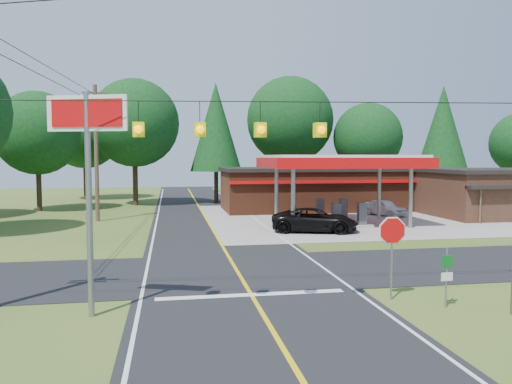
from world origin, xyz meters
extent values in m
plane|color=#3A551E|center=(0.00, 0.00, 0.00)|extent=(120.00, 120.00, 0.00)
cube|color=black|center=(0.00, 0.00, 0.01)|extent=(8.00, 120.00, 0.02)
cube|color=black|center=(0.00, 0.00, 0.01)|extent=(70.00, 7.00, 0.02)
cube|color=yellow|center=(0.00, 0.00, 0.03)|extent=(0.15, 110.00, 0.00)
cylinder|color=gray|center=(5.00, 10.50, 2.10)|extent=(0.28, 0.28, 4.20)
cylinder|color=gray|center=(5.00, 15.50, 2.10)|extent=(0.28, 0.28, 4.20)
cylinder|color=gray|center=(13.00, 10.50, 2.10)|extent=(0.28, 0.28, 4.20)
cylinder|color=gray|center=(13.00, 15.50, 2.10)|extent=(0.28, 0.28, 4.20)
cube|color=red|center=(9.00, 13.00, 4.35)|extent=(10.60, 7.40, 0.70)
cube|color=white|center=(9.00, 13.00, 4.75)|extent=(10.00, 7.00, 0.25)
cube|color=#9E9B93|center=(9.00, 11.20, 0.13)|extent=(3.20, 0.90, 0.22)
cube|color=#3F3F44|center=(8.10, 11.20, 0.95)|extent=(0.55, 0.45, 1.50)
cube|color=#3F3F44|center=(9.90, 11.20, 0.95)|extent=(0.55, 0.45, 1.50)
cube|color=#9E9B93|center=(9.00, 14.80, 0.13)|extent=(3.20, 0.90, 0.22)
cube|color=#3F3F44|center=(8.10, 14.80, 0.95)|extent=(0.55, 0.45, 1.50)
cube|color=#3F3F44|center=(9.90, 14.80, 0.95)|extent=(0.55, 0.45, 1.50)
cube|color=brown|center=(10.00, 23.00, 1.75)|extent=(16.00, 7.00, 3.50)
cube|color=black|center=(10.00, 23.00, 3.65)|extent=(16.40, 7.40, 0.30)
cube|color=red|center=(10.00, 19.40, 2.70)|extent=(16.00, 0.50, 0.25)
cylinder|color=#473828|center=(-8.00, 18.00, 5.00)|extent=(0.30, 0.30, 10.00)
cube|color=#473828|center=(-8.00, 18.00, 9.40)|extent=(1.80, 0.12, 0.12)
cube|color=#473828|center=(-8.00, 18.00, 8.80)|extent=(1.40, 0.12, 0.12)
cylinder|color=#473828|center=(-6.50, 35.00, 4.75)|extent=(0.30, 0.30, 9.50)
cube|color=#D9E90C|center=(-3.55, -5.70, 5.50)|extent=(0.32, 0.32, 0.42)
cube|color=#D9E90C|center=(-1.85, -5.90, 5.50)|extent=(0.32, 0.32, 0.42)
cube|color=#D9E90C|center=(-0.15, -6.10, 5.50)|extent=(0.32, 0.32, 0.42)
cube|color=#D9E90C|center=(1.55, -6.30, 5.50)|extent=(0.32, 0.32, 0.42)
cylinder|color=#332316|center=(-14.00, 26.00, 1.98)|extent=(0.44, 0.44, 3.96)
sphere|color=black|center=(-14.00, 26.00, 6.82)|extent=(7.26, 7.26, 7.26)
cylinder|color=#332316|center=(-6.00, 30.00, 2.34)|extent=(0.44, 0.44, 4.68)
sphere|color=black|center=(-6.00, 30.00, 8.06)|extent=(8.58, 8.58, 8.58)
cylinder|color=#332316|center=(2.00, 31.00, 2.16)|extent=(0.44, 0.44, 4.32)
cone|color=black|center=(2.00, 31.00, 7.80)|extent=(5.28, 5.28, 9.00)
cylinder|color=#332316|center=(10.00, 32.00, 2.52)|extent=(0.44, 0.44, 5.04)
sphere|color=black|center=(10.00, 32.00, 8.68)|extent=(9.24, 9.24, 9.24)
cylinder|color=#332316|center=(18.00, 30.00, 1.98)|extent=(0.44, 0.44, 3.96)
sphere|color=black|center=(18.00, 30.00, 6.82)|extent=(7.26, 7.26, 7.26)
cylinder|color=#332316|center=(26.00, 29.00, 2.16)|extent=(0.44, 0.44, 4.32)
cone|color=black|center=(26.00, 29.00, 7.80)|extent=(5.28, 5.28, 9.00)
cylinder|color=#332316|center=(-12.00, 38.00, 2.16)|extent=(0.44, 0.44, 4.32)
sphere|color=black|center=(-12.00, 38.00, 7.44)|extent=(7.92, 7.92, 7.92)
imported|color=black|center=(6.28, 10.00, 0.75)|extent=(6.72, 6.72, 1.50)
imported|color=white|center=(14.35, 17.46, 0.67)|extent=(5.09, 5.09, 1.33)
cylinder|color=gray|center=(-5.04, -5.00, 3.31)|extent=(0.18, 0.18, 6.62)
cube|color=white|center=(-5.04, -5.00, 6.00)|extent=(2.35, 0.86, 1.04)
cube|color=red|center=(-5.04, -5.05, 6.00)|extent=(2.07, 0.75, 0.80)
cylinder|color=gray|center=(4.50, -4.86, 1.31)|extent=(0.07, 0.07, 2.62)
cylinder|color=gray|center=(5.80, -6.00, 0.96)|extent=(0.06, 0.06, 1.92)
cube|color=#0C591E|center=(5.80, -6.04, 1.48)|extent=(0.39, 0.05, 0.39)
cube|color=white|center=(5.80, -6.04, 1.00)|extent=(0.39, 0.05, 0.26)
camera|label=1|loc=(-2.71, -20.14, 4.73)|focal=35.00mm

